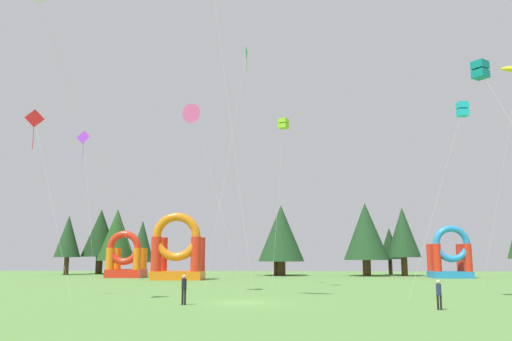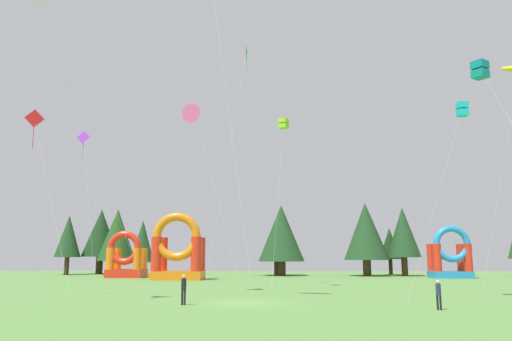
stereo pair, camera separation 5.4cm
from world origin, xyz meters
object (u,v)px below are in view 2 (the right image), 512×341
(kite_lime_box, at_px, (283,124))
(inflatable_red_slide, at_px, (451,258))
(inflatable_blue_arch, at_px, (178,254))
(kite_purple_diamond, at_px, (84,139))
(kite_red_diamond, at_px, (35,121))
(person_near_camera, at_px, (438,292))
(kite_green_diamond, at_px, (247,55))
(inflatable_yellow_castle, at_px, (126,261))
(kite_teal_box, at_px, (480,70))
(kite_pink_delta, at_px, (195,115))
(person_midfield, at_px, (184,287))
(kite_cyan_box, at_px, (462,110))

(kite_lime_box, height_order, inflatable_red_slide, kite_lime_box)
(inflatable_blue_arch, bearing_deg, kite_purple_diamond, -156.03)
(kite_purple_diamond, distance_m, inflatable_red_slide, 46.90)
(inflatable_blue_arch, bearing_deg, kite_red_diamond, -101.95)
(inflatable_red_slide, bearing_deg, person_near_camera, -109.31)
(kite_green_diamond, distance_m, inflatable_yellow_castle, 32.31)
(kite_teal_box, relative_size, person_near_camera, 10.01)
(kite_purple_diamond, bearing_deg, inflatable_blue_arch, 23.97)
(kite_green_diamond, xyz_separation_m, person_near_camera, (11.49, -17.86, -20.98))
(inflatable_yellow_castle, bearing_deg, inflatable_red_slide, 0.32)
(kite_green_diamond, height_order, kite_pink_delta, kite_green_diamond)
(kite_pink_delta, height_order, person_midfield, kite_pink_delta)
(kite_cyan_box, bearing_deg, kite_pink_delta, 166.48)
(kite_purple_diamond, relative_size, person_midfield, 9.46)
(kite_teal_box, xyz_separation_m, kite_red_diamond, (-31.03, 0.96, -2.96))
(kite_red_diamond, height_order, kite_purple_diamond, kite_purple_diamond)
(kite_teal_box, bearing_deg, kite_lime_box, 138.97)
(kite_red_diamond, xyz_separation_m, kite_green_diamond, (14.41, 11.98, 9.62))
(kite_teal_box, height_order, kite_purple_diamond, kite_purple_diamond)
(kite_purple_diamond, bearing_deg, person_midfield, -56.68)
(kite_teal_box, xyz_separation_m, kite_pink_delta, (-20.33, 5.61, -1.30))
(kite_cyan_box, relative_size, inflatable_blue_arch, 1.71)
(kite_teal_box, height_order, inflatable_red_slide, kite_teal_box)
(kite_teal_box, height_order, kite_red_diamond, kite_teal_box)
(kite_teal_box, relative_size, person_midfield, 9.05)
(kite_red_diamond, xyz_separation_m, person_midfield, (11.68, -3.82, -11.26))
(kite_teal_box, xyz_separation_m, kite_lime_box, (-13.20, 11.49, -0.60))
(kite_green_diamond, xyz_separation_m, kite_cyan_box, (15.60, -11.98, -9.14))
(kite_purple_diamond, bearing_deg, kite_teal_box, -31.76)
(person_near_camera, bearing_deg, kite_green_diamond, -40.30)
(kite_lime_box, relative_size, inflatable_red_slide, 2.31)
(kite_lime_box, bearing_deg, inflatable_yellow_castle, 134.29)
(kite_cyan_box, relative_size, person_midfield, 7.58)
(kite_teal_box, relative_size, kite_red_diamond, 1.23)
(kite_pink_delta, bearing_deg, inflatable_yellow_castle, 116.20)
(kite_green_diamond, bearing_deg, kite_pink_delta, -116.79)
(kite_lime_box, bearing_deg, kite_purple_diamond, 154.72)
(person_near_camera, bearing_deg, kite_red_diamond, 4.15)
(kite_pink_delta, xyz_separation_m, inflatable_blue_arch, (-5.26, 21.09, -11.00))
(person_near_camera, bearing_deg, person_midfield, 8.70)
(kite_cyan_box, xyz_separation_m, inflatable_red_slide, (8.98, 31.48, -10.27))
(kite_pink_delta, distance_m, inflatable_yellow_castle, 31.92)
(kite_purple_diamond, xyz_separation_m, inflatable_red_slide, (43.75, 10.29, -13.39))
(kite_pink_delta, bearing_deg, inflatable_red_slide, 43.50)
(kite_lime_box, xyz_separation_m, kite_cyan_box, (12.18, -10.52, -1.88))
(inflatable_blue_arch, bearing_deg, kite_lime_box, -50.82)
(inflatable_yellow_castle, bearing_deg, kite_cyan_box, -43.97)
(kite_pink_delta, relative_size, kite_cyan_box, 1.11)
(kite_purple_diamond, xyz_separation_m, kite_pink_delta, (15.46, -16.55, -1.95))
(kite_purple_diamond, height_order, person_midfield, kite_purple_diamond)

